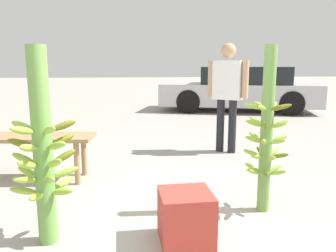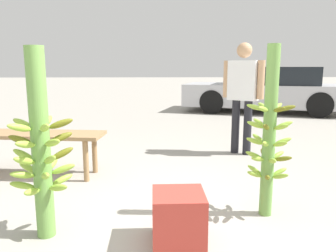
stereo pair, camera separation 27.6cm
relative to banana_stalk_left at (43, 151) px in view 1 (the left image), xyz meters
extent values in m
plane|color=#9E998E|center=(0.90, -0.12, -0.68)|extent=(80.00, 80.00, 0.00)
cylinder|color=#6B9E47|center=(0.00, 0.00, 0.02)|extent=(0.13, 0.13, 1.40)
ellipsoid|color=#93BC3D|center=(-0.09, -0.11, 0.17)|extent=(0.16, 0.17, 0.10)
ellipsoid|color=#93BC3D|center=(0.08, -0.12, 0.17)|extent=(0.14, 0.18, 0.10)
ellipsoid|color=#656718|center=(0.14, 0.04, 0.17)|extent=(0.19, 0.09, 0.10)
ellipsoid|color=#93BC3D|center=(0.01, 0.15, 0.17)|extent=(0.06, 0.19, 0.10)
ellipsoid|color=#93BC3D|center=(-0.14, 0.05, 0.17)|extent=(0.19, 0.11, 0.10)
ellipsoid|color=#656718|center=(-0.15, 0.01, 0.06)|extent=(0.19, 0.06, 0.10)
ellipsoid|color=#93BC3D|center=(-0.06, -0.14, 0.06)|extent=(0.11, 0.19, 0.10)
ellipsoid|color=#93BC3D|center=(0.11, -0.09, 0.06)|extent=(0.17, 0.16, 0.10)
ellipsoid|color=#656718|center=(0.12, 0.08, 0.06)|extent=(0.18, 0.14, 0.10)
ellipsoid|color=#93BC3D|center=(-0.04, 0.14, 0.06)|extent=(0.09, 0.19, 0.10)
ellipsoid|color=#93BC3D|center=(-0.14, 0.03, -0.06)|extent=(0.19, 0.09, 0.12)
ellipsoid|color=#93BC3D|center=(-0.07, -0.12, -0.06)|extent=(0.14, 0.18, 0.12)
ellipsoid|color=#93BC3D|center=(0.09, -0.11, -0.06)|extent=(0.16, 0.17, 0.12)
ellipsoid|color=#656718|center=(0.13, 0.06, -0.06)|extent=(0.19, 0.12, 0.12)
ellipsoid|color=#93BC3D|center=(-0.01, 0.14, -0.06)|extent=(0.06, 0.19, 0.12)
ellipsoid|color=#93BC3D|center=(-0.13, 0.07, -0.16)|extent=(0.18, 0.13, 0.10)
ellipsoid|color=#93BC3D|center=(-0.11, -0.10, -0.16)|extent=(0.17, 0.16, 0.10)
ellipsoid|color=#93BC3D|center=(0.06, -0.13, -0.16)|extent=(0.12, 0.19, 0.10)
ellipsoid|color=#93BC3D|center=(0.14, 0.02, -0.16)|extent=(0.19, 0.07, 0.10)
ellipsoid|color=#93BC3D|center=(0.03, 0.14, -0.16)|extent=(0.08, 0.19, 0.10)
ellipsoid|color=#93BC3D|center=(0.11, 0.10, -0.27)|extent=(0.17, 0.16, 0.09)
ellipsoid|color=#93BC3D|center=(-0.06, 0.14, -0.27)|extent=(0.12, 0.19, 0.09)
ellipsoid|color=#93BC3D|center=(-0.15, -0.02, -0.27)|extent=(0.19, 0.07, 0.09)
ellipsoid|color=#93BC3D|center=(-0.03, -0.14, -0.27)|extent=(0.09, 0.19, 0.09)
ellipsoid|color=#93BC3D|center=(0.13, -0.07, -0.27)|extent=(0.18, 0.13, 0.09)
cylinder|color=#6B9E47|center=(1.77, 0.28, 0.04)|extent=(0.11, 0.11, 1.43)
ellipsoid|color=#93BC3D|center=(1.68, 0.20, 0.25)|extent=(0.14, 0.13, 0.07)
ellipsoid|color=#656718|center=(1.79, 0.16, 0.25)|extent=(0.07, 0.16, 0.07)
ellipsoid|color=#656718|center=(1.88, 0.24, 0.25)|extent=(0.16, 0.08, 0.07)
ellipsoid|color=#93BC3D|center=(1.85, 0.36, 0.25)|extent=(0.14, 0.13, 0.07)
ellipsoid|color=#93BC3D|center=(1.74, 0.40, 0.25)|extent=(0.07, 0.16, 0.07)
ellipsoid|color=#93BC3D|center=(1.65, 0.31, 0.25)|extent=(0.16, 0.08, 0.07)
ellipsoid|color=#93BC3D|center=(1.83, 0.38, 0.11)|extent=(0.11, 0.15, 0.09)
ellipsoid|color=#93BC3D|center=(1.71, 0.38, 0.11)|extent=(0.10, 0.15, 0.09)
ellipsoid|color=#93BC3D|center=(1.65, 0.29, 0.11)|extent=(0.15, 0.05, 0.09)
ellipsoid|color=#656718|center=(1.70, 0.18, 0.11)|extent=(0.11, 0.15, 0.09)
ellipsoid|color=#93BC3D|center=(1.82, 0.17, 0.11)|extent=(0.10, 0.15, 0.09)
ellipsoid|color=#93BC3D|center=(1.88, 0.27, 0.11)|extent=(0.15, 0.05, 0.09)
ellipsoid|color=#93BC3D|center=(1.70, 0.18, -0.03)|extent=(0.11, 0.15, 0.09)
ellipsoid|color=#93BC3D|center=(1.82, 0.17, -0.03)|extent=(0.10, 0.15, 0.09)
ellipsoid|color=#93BC3D|center=(1.88, 0.27, -0.03)|extent=(0.15, 0.05, 0.09)
ellipsoid|color=#656718|center=(1.83, 0.38, -0.03)|extent=(0.11, 0.15, 0.09)
ellipsoid|color=#93BC3D|center=(1.71, 0.38, -0.03)|extent=(0.10, 0.15, 0.09)
ellipsoid|color=#93BC3D|center=(1.65, 0.28, -0.03)|extent=(0.15, 0.05, 0.09)
ellipsoid|color=#656718|center=(1.87, 0.22, -0.16)|extent=(0.15, 0.11, 0.08)
ellipsoid|color=#93BC3D|center=(1.87, 0.34, -0.16)|extent=(0.15, 0.10, 0.08)
ellipsoid|color=#656718|center=(1.77, 0.40, -0.16)|extent=(0.04, 0.15, 0.08)
ellipsoid|color=#93BC3D|center=(1.67, 0.34, -0.16)|extent=(0.15, 0.11, 0.08)
ellipsoid|color=#93BC3D|center=(1.66, 0.22, -0.16)|extent=(0.15, 0.10, 0.08)
ellipsoid|color=#93BC3D|center=(1.76, 0.16, -0.16)|extent=(0.04, 0.15, 0.08)
ellipsoid|color=#656718|center=(1.73, 0.17, -0.31)|extent=(0.08, 0.15, 0.09)
ellipsoid|color=#93BC3D|center=(1.85, 0.19, -0.31)|extent=(0.13, 0.14, 0.09)
ellipsoid|color=#93BC3D|center=(1.88, 0.30, -0.31)|extent=(0.15, 0.07, 0.09)
ellipsoid|color=#93BC3D|center=(1.80, 0.39, -0.31)|extent=(0.08, 0.15, 0.09)
ellipsoid|color=#93BC3D|center=(1.69, 0.37, -0.31)|extent=(0.13, 0.14, 0.09)
ellipsoid|color=#93BC3D|center=(1.65, 0.25, -0.31)|extent=(0.15, 0.07, 0.09)
cylinder|color=black|center=(2.02, 2.35, -0.28)|extent=(0.16, 0.16, 0.79)
cylinder|color=black|center=(2.16, 2.24, -0.28)|extent=(0.16, 0.16, 0.79)
cube|color=white|center=(2.09, 2.29, 0.39)|extent=(0.44, 0.40, 0.56)
cylinder|color=tan|center=(1.89, 2.45, 0.40)|extent=(0.14, 0.14, 0.53)
cylinder|color=tan|center=(2.29, 2.14, 0.40)|extent=(0.14, 0.14, 0.53)
sphere|color=tan|center=(2.09, 2.29, 0.81)|extent=(0.21, 0.21, 0.21)
cube|color=#99754C|center=(-0.56, 1.43, -0.19)|extent=(1.63, 0.64, 0.04)
cylinder|color=#99754C|center=(0.10, 1.50, -0.44)|extent=(0.06, 0.06, 0.47)
cylinder|color=#99754C|center=(0.06, 1.19, -0.44)|extent=(0.06, 0.06, 0.47)
cube|color=#B7B7BC|center=(3.94, 6.83, -0.19)|extent=(4.70, 3.06, 0.61)
cube|color=black|center=(4.10, 6.77, 0.35)|extent=(2.79, 2.31, 0.48)
cylinder|color=black|center=(2.40, 6.49, -0.35)|extent=(0.68, 0.39, 0.64)
cylinder|color=black|center=(2.91, 8.02, -0.35)|extent=(0.68, 0.39, 0.64)
cylinder|color=black|center=(4.96, 5.63, -0.35)|extent=(0.68, 0.39, 0.64)
cylinder|color=black|center=(5.47, 7.17, -0.35)|extent=(0.68, 0.39, 0.64)
cube|color=#B2382D|center=(0.99, -0.14, -0.49)|extent=(0.37, 0.37, 0.37)
camera|label=1|loc=(0.54, -2.30, 0.57)|focal=35.00mm
camera|label=2|loc=(0.81, -2.33, 0.57)|focal=35.00mm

